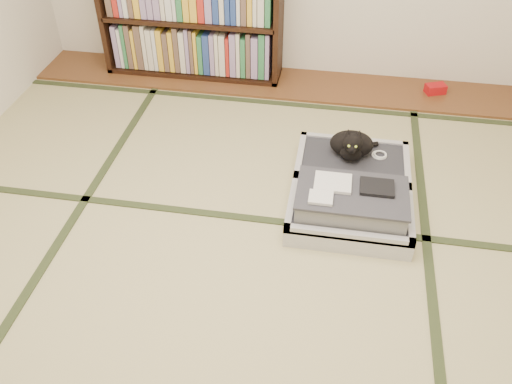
# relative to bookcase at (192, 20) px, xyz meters

# --- Properties ---
(floor) EXTENTS (4.50, 4.50, 0.00)m
(floor) POSITION_rel_bookcase_xyz_m (0.75, -2.07, -0.45)
(floor) COLOR tan
(floor) RESTS_ON ground
(wood_strip) EXTENTS (4.00, 0.50, 0.02)m
(wood_strip) POSITION_rel_bookcase_xyz_m (0.75, -0.07, -0.44)
(wood_strip) COLOR brown
(wood_strip) RESTS_ON ground
(red_item) EXTENTS (0.17, 0.14, 0.07)m
(red_item) POSITION_rel_bookcase_xyz_m (1.92, -0.04, -0.40)
(red_item) COLOR #AF0E12
(red_item) RESTS_ON wood_strip
(tatami_borders) EXTENTS (4.00, 4.50, 0.01)m
(tatami_borders) POSITION_rel_bookcase_xyz_m (0.75, -1.57, -0.45)
(tatami_borders) COLOR #2D381E
(tatami_borders) RESTS_ON ground
(bookcase) EXTENTS (1.40, 0.32, 0.92)m
(bookcase) POSITION_rel_bookcase_xyz_m (0.00, 0.00, 0.00)
(bookcase) COLOR black
(bookcase) RESTS_ON wood_strip
(suitcase) EXTENTS (0.69, 0.92, 0.27)m
(suitcase) POSITION_rel_bookcase_xyz_m (1.32, -1.44, -0.36)
(suitcase) COLOR #BABABF
(suitcase) RESTS_ON floor
(cat) EXTENTS (0.31, 0.31, 0.25)m
(cat) POSITION_rel_bookcase_xyz_m (1.30, -1.15, -0.23)
(cat) COLOR black
(cat) RESTS_ON suitcase
(cable_coil) EXTENTS (0.10, 0.10, 0.02)m
(cable_coil) POSITION_rel_bookcase_xyz_m (1.48, -1.11, -0.31)
(cable_coil) COLOR white
(cable_coil) RESTS_ON suitcase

